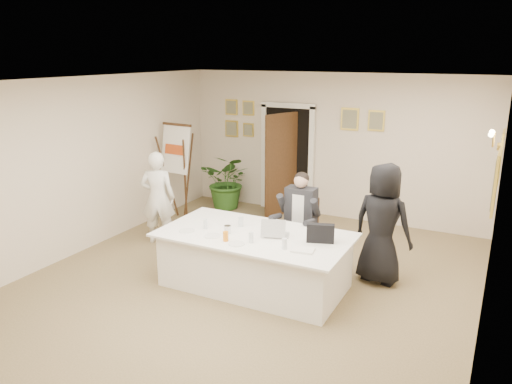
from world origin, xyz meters
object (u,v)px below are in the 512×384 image
object	(u,v)px
seated_man	(300,218)
flip_chart	(180,176)
standing_man	(158,198)
steel_jug	(227,229)
laptop	(277,226)
conference_table	(255,260)
paper_stack	(303,250)
potted_palm	(228,181)
oj_glass	(226,236)
standing_woman	(382,224)
laptop_bag	(320,233)

from	to	relation	value
seated_man	flip_chart	xyz separation A→B (m)	(-2.90, 0.98, 0.12)
standing_man	steel_jug	size ratio (longest dim) A/B	14.42
laptop	steel_jug	bearing A→B (deg)	-178.37
conference_table	paper_stack	world-z (taller)	paper_stack
conference_table	laptop	distance (m)	0.60
potted_palm	laptop	world-z (taller)	potted_palm
standing_man	oj_glass	world-z (taller)	standing_man
laptop	oj_glass	size ratio (longest dim) A/B	2.70
standing_woman	flip_chart	bearing A→B (deg)	-2.79
flip_chart	standing_woman	distance (m)	4.30
standing_woman	laptop	world-z (taller)	standing_woman
standing_man	laptop_bag	bearing A→B (deg)	143.74
conference_table	standing_man	bearing A→B (deg)	161.38
laptop	steel_jug	xyz separation A→B (m)	(-0.63, -0.23, -0.08)
potted_palm	seated_man	bearing A→B (deg)	-39.08
conference_table	paper_stack	bearing A→B (deg)	-18.92
potted_palm	paper_stack	world-z (taller)	potted_palm
flip_chart	standing_woman	xyz separation A→B (m)	(4.17, -1.05, 0.01)
flip_chart	laptop	world-z (taller)	flip_chart
oj_glass	steel_jug	distance (m)	0.29
laptop	oj_glass	xyz separation A→B (m)	(-0.51, -0.49, -0.07)
seated_man	laptop_bag	xyz separation A→B (m)	(0.67, -0.93, 0.17)
laptop	paper_stack	size ratio (longest dim) A/B	1.24
paper_stack	steel_jug	bearing A→B (deg)	173.76
paper_stack	standing_woman	bearing A→B (deg)	60.75
conference_table	potted_palm	bearing A→B (deg)	125.92
oj_glass	standing_woman	bearing A→B (deg)	38.57
standing_man	steel_jug	world-z (taller)	standing_man
flip_chart	laptop_bag	distance (m)	4.04
standing_man	standing_woman	size ratio (longest dim) A/B	0.92
conference_table	standing_woman	world-z (taller)	standing_woman
standing_man	laptop	world-z (taller)	standing_man
oj_glass	steel_jug	size ratio (longest dim) A/B	1.18
conference_table	standing_man	world-z (taller)	standing_man
seated_man	steel_jug	bearing A→B (deg)	-126.23
potted_palm	laptop_bag	xyz separation A→B (m)	(3.06, -2.87, 0.32)
seated_man	paper_stack	world-z (taller)	seated_man
steel_jug	seated_man	bearing A→B (deg)	64.19
standing_woman	laptop	xyz separation A→B (m)	(-1.21, -0.87, 0.05)
laptop_bag	paper_stack	distance (m)	0.41
conference_table	standing_woman	bearing A→B (deg)	32.40
laptop_bag	standing_woman	bearing A→B (deg)	36.18
standing_man	potted_palm	distance (m)	2.23
standing_woman	potted_palm	bearing A→B (deg)	-17.49
paper_stack	oj_glass	distance (m)	1.04
standing_man	laptop_bag	distance (m)	3.20
oj_glass	steel_jug	xyz separation A→B (m)	(-0.13, 0.26, -0.01)
steel_jug	conference_table	bearing A→B (deg)	24.28
conference_table	paper_stack	distance (m)	0.95
conference_table	potted_palm	world-z (taller)	potted_palm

